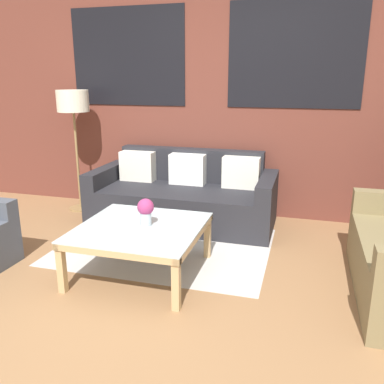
% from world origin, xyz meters
% --- Properties ---
extents(ground_plane, '(16.00, 16.00, 0.00)m').
position_xyz_m(ground_plane, '(0.00, 0.00, 0.00)').
color(ground_plane, '#8E6642').
extents(wall_back_brick, '(8.40, 0.09, 2.80)m').
position_xyz_m(wall_back_brick, '(0.00, 2.44, 1.41)').
color(wall_back_brick, brown).
rests_on(wall_back_brick, ground_plane).
extents(rug, '(1.97, 1.46, 0.00)m').
position_xyz_m(rug, '(-0.10, 1.22, 0.00)').
color(rug, '#BCB7B2').
rests_on(rug, ground_plane).
extents(couch_dark, '(2.00, 0.88, 0.78)m').
position_xyz_m(couch_dark, '(-0.14, 1.95, 0.29)').
color(couch_dark, '#232328').
rests_on(couch_dark, ground_plane).
extents(coffee_table, '(0.98, 0.98, 0.41)m').
position_xyz_m(coffee_table, '(-0.10, 0.65, 0.36)').
color(coffee_table, silver).
rests_on(coffee_table, ground_plane).
extents(floor_lamp, '(0.37, 0.37, 1.43)m').
position_xyz_m(floor_lamp, '(-1.50, 2.03, 1.23)').
color(floor_lamp, olive).
rests_on(floor_lamp, ground_plane).
extents(flower_vase, '(0.14, 0.14, 0.22)m').
position_xyz_m(flower_vase, '(-0.07, 0.69, 0.54)').
color(flower_vase, '#ADBCC6').
rests_on(flower_vase, coffee_table).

